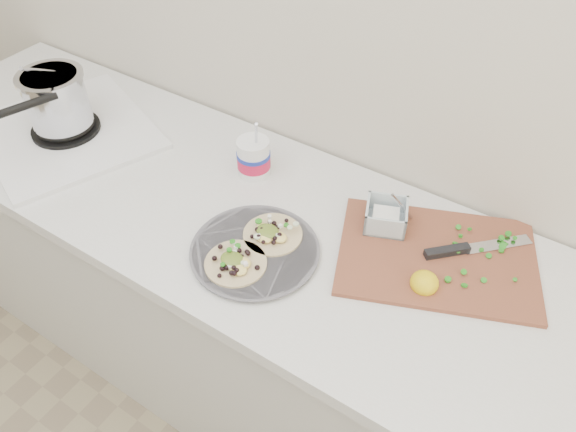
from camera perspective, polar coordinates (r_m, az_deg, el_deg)
The scene contains 5 objects.
counter at distance 1.81m, azimuth -3.03°, elevation -9.64°, with size 2.44×0.66×0.90m.
stove at distance 1.81m, azimuth -22.10°, elevation 9.77°, with size 0.63×0.61×0.24m.
taco_plate at distance 1.35m, azimuth -3.41°, elevation -3.30°, with size 0.31×0.32×0.04m.
tub at distance 1.54m, azimuth -3.48°, elevation 6.21°, with size 0.09×0.09×0.21m.
cutboard at distance 1.38m, azimuth 14.66°, elevation -3.33°, with size 0.55×0.47×0.07m.
Camera 1 is at (0.67, 0.58, 1.90)m, focal length 35.00 mm.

